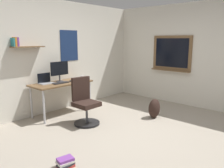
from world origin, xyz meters
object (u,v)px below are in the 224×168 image
(office_chair, at_px, (85,104))
(coffee_mug, at_px, (82,77))
(computer_mouse, at_px, (71,81))
(backpack, at_px, (154,108))
(monitor_primary, at_px, (60,70))
(book_stack_on_floor, at_px, (65,163))
(laptop, at_px, (46,81))
(keyboard, at_px, (61,83))
(desk, at_px, (62,86))

(office_chair, xyz_separation_m, coffee_mug, (0.64, 0.82, 0.38))
(computer_mouse, relative_size, backpack, 0.24)
(office_chair, bearing_deg, backpack, -34.81)
(monitor_primary, relative_size, book_stack_on_floor, 1.90)
(office_chair, height_order, computer_mouse, office_chair)
(computer_mouse, height_order, coffee_mug, coffee_mug)
(computer_mouse, bearing_deg, laptop, 156.39)
(office_chair, relative_size, book_stack_on_floor, 3.90)
(coffee_mug, bearing_deg, book_stack_on_floor, -135.59)
(monitor_primary, bearing_deg, book_stack_on_floor, -124.06)
(office_chair, bearing_deg, computer_mouse, 71.23)
(laptop, xyz_separation_m, keyboard, (0.24, -0.23, -0.04))
(laptop, xyz_separation_m, monitor_primary, (0.34, -0.05, 0.22))
(laptop, distance_m, book_stack_on_floor, 2.38)
(laptop, height_order, computer_mouse, laptop)
(monitor_primary, bearing_deg, coffee_mug, -13.17)
(computer_mouse, bearing_deg, desk, 159.67)
(office_chair, bearing_deg, keyboard, 91.35)
(monitor_primary, xyz_separation_m, backpack, (1.16, -1.82, -0.80))
(desk, bearing_deg, laptop, 154.23)
(keyboard, bearing_deg, coffee_mug, 4.36)
(computer_mouse, xyz_separation_m, backpack, (0.99, -1.64, -0.55))
(keyboard, height_order, book_stack_on_floor, keyboard)
(desk, bearing_deg, backpack, -55.08)
(laptop, relative_size, computer_mouse, 2.98)
(keyboard, bearing_deg, desk, 48.74)
(monitor_primary, distance_m, keyboard, 0.33)
(office_chair, height_order, keyboard, office_chair)
(monitor_primary, distance_m, coffee_mug, 0.61)
(desk, relative_size, keyboard, 3.71)
(desk, relative_size, monitor_primary, 2.96)
(office_chair, distance_m, coffee_mug, 1.11)
(desk, xyz_separation_m, computer_mouse, (0.21, -0.08, 0.09))
(computer_mouse, xyz_separation_m, book_stack_on_floor, (-1.52, -1.81, -0.70))
(office_chair, distance_m, book_stack_on_floor, 1.67)
(monitor_primary, xyz_separation_m, book_stack_on_floor, (-1.34, -1.99, -0.95))
(monitor_primary, bearing_deg, office_chair, -95.11)
(book_stack_on_floor, bearing_deg, laptop, 63.84)
(backpack, bearing_deg, monitor_primary, 122.64)
(coffee_mug, bearing_deg, laptop, 168.79)
(backpack, bearing_deg, laptop, 128.94)
(desk, distance_m, laptop, 0.37)
(keyboard, height_order, coffee_mug, coffee_mug)
(laptop, relative_size, keyboard, 0.84)
(office_chair, bearing_deg, book_stack_on_floor, -140.52)
(desk, distance_m, coffee_mug, 0.60)
(monitor_primary, bearing_deg, backpack, -57.36)
(laptop, xyz_separation_m, book_stack_on_floor, (-1.00, -2.03, -0.73))
(office_chair, bearing_deg, monitor_primary, 84.89)
(desk, height_order, office_chair, office_chair)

